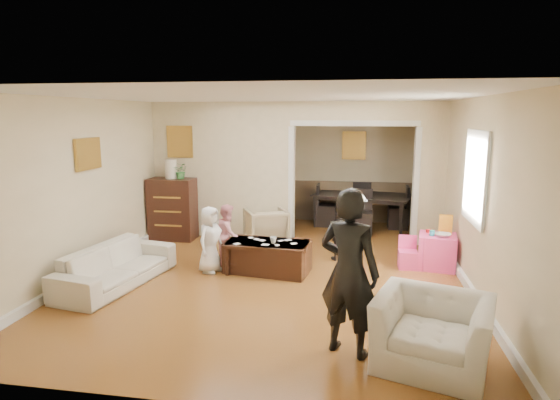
% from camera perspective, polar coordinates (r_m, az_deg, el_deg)
% --- Properties ---
extents(floor, '(7.00, 7.00, 0.00)m').
position_cam_1_polar(floor, '(7.29, -0.26, -8.43)').
color(floor, '#A06429').
rests_on(floor, ground).
extents(partition_left, '(2.75, 0.18, 2.60)m').
position_cam_1_polar(partition_left, '(9.03, -6.99, 3.65)').
color(partition_left, beige).
rests_on(partition_left, ground).
extents(partition_right, '(0.55, 0.18, 2.60)m').
position_cam_1_polar(partition_right, '(8.76, 17.99, 3.01)').
color(partition_right, beige).
rests_on(partition_right, ground).
extents(partition_header, '(2.22, 0.18, 0.35)m').
position_cam_1_polar(partition_header, '(8.60, 9.17, 10.77)').
color(partition_header, beige).
rests_on(partition_header, partition_right).
extents(window_pane, '(0.03, 0.95, 1.10)m').
position_cam_1_polar(window_pane, '(6.64, 23.04, 2.61)').
color(window_pane, white).
rests_on(window_pane, ground).
extents(framed_art_partition, '(0.45, 0.03, 0.55)m').
position_cam_1_polar(framed_art_partition, '(9.15, -12.24, 7.04)').
color(framed_art_partition, brown).
rests_on(framed_art_partition, partition_left).
extents(framed_art_sofa_wall, '(0.03, 0.55, 0.40)m').
position_cam_1_polar(framed_art_sofa_wall, '(7.33, -22.60, 5.28)').
color(framed_art_sofa_wall, brown).
extents(framed_art_alcove, '(0.45, 0.03, 0.55)m').
position_cam_1_polar(framed_art_alcove, '(10.26, 9.11, 6.66)').
color(framed_art_alcove, brown).
extents(sofa, '(1.05, 2.00, 0.56)m').
position_cam_1_polar(sofa, '(6.94, -19.52, -7.63)').
color(sofa, beige).
rests_on(sofa, ground).
extents(armchair_back, '(0.96, 0.97, 0.66)m').
position_cam_1_polar(armchair_back, '(8.55, -1.74, -3.27)').
color(armchair_back, tan).
rests_on(armchair_back, ground).
extents(armchair_front, '(1.26, 1.18, 0.68)m').
position_cam_1_polar(armchair_front, '(4.77, 18.30, -15.21)').
color(armchair_front, beige).
rests_on(armchair_front, ground).
extents(dresser, '(0.85, 0.48, 1.17)m').
position_cam_1_polar(dresser, '(9.06, -13.11, -1.08)').
color(dresser, '#351810').
rests_on(dresser, ground).
extents(table_lamp, '(0.22, 0.22, 0.36)m').
position_cam_1_polar(table_lamp, '(8.95, -13.31, 3.73)').
color(table_lamp, beige).
rests_on(table_lamp, dresser).
extents(potted_plant, '(0.27, 0.23, 0.30)m').
position_cam_1_polar(potted_plant, '(8.87, -12.11, 3.53)').
color(potted_plant, '#347132').
rests_on(potted_plant, dresser).
extents(coffee_table, '(1.32, 0.80, 0.47)m').
position_cam_1_polar(coffee_table, '(7.08, -1.56, -7.02)').
color(coffee_table, '#331910').
rests_on(coffee_table, ground).
extents(coffee_cup, '(0.12, 0.12, 0.10)m').
position_cam_1_polar(coffee_cup, '(6.94, -0.83, -4.97)').
color(coffee_cup, silver).
rests_on(coffee_cup, coffee_table).
extents(play_table, '(0.63, 0.63, 0.53)m').
position_cam_1_polar(play_table, '(7.65, 18.81, -6.01)').
color(play_table, '#FF4395').
rests_on(play_table, ground).
extents(cereal_box, '(0.21, 0.10, 0.30)m').
position_cam_1_polar(cereal_box, '(7.66, 19.76, -2.84)').
color(cereal_box, yellow).
rests_on(cereal_box, play_table).
extents(cyan_cup, '(0.08, 0.08, 0.08)m').
position_cam_1_polar(cyan_cup, '(7.51, 18.26, -3.88)').
color(cyan_cup, '#23B0AA').
rests_on(cyan_cup, play_table).
extents(toy_block, '(0.09, 0.07, 0.05)m').
position_cam_1_polar(toy_block, '(7.67, 17.91, -3.68)').
color(toy_block, red).
rests_on(toy_block, play_table).
extents(play_bowl, '(0.27, 0.27, 0.06)m').
position_cam_1_polar(play_bowl, '(7.47, 19.47, -4.12)').
color(play_bowl, silver).
rests_on(play_bowl, play_table).
extents(dining_table, '(2.20, 1.56, 0.70)m').
position_cam_1_polar(dining_table, '(9.96, 10.04, -1.33)').
color(dining_table, black).
rests_on(dining_table, ground).
extents(adult_person, '(0.72, 0.61, 1.69)m').
position_cam_1_polar(adult_person, '(4.62, 8.51, -8.82)').
color(adult_person, black).
rests_on(adult_person, ground).
extents(child_kneel_a, '(0.46, 0.57, 1.02)m').
position_cam_1_polar(child_kneel_a, '(7.07, -8.60, -4.85)').
color(child_kneel_a, white).
rests_on(child_kneel_a, ground).
extents(child_kneel_b, '(0.45, 0.53, 0.97)m').
position_cam_1_polar(child_kneel_b, '(7.45, -6.43, -4.20)').
color(child_kneel_b, pink).
rests_on(child_kneel_b, ground).
extents(child_toddler, '(0.52, 0.43, 0.83)m').
position_cam_1_polar(child_toddler, '(7.64, 7.30, -4.39)').
color(child_toddler, black).
rests_on(child_toddler, ground).
extents(craft_papers, '(0.96, 0.50, 0.00)m').
position_cam_1_polar(craft_papers, '(7.02, -1.60, -5.16)').
color(craft_papers, white).
rests_on(craft_papers, coffee_table).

